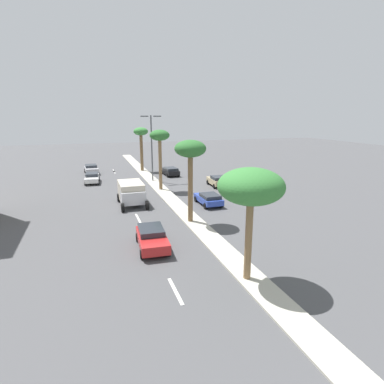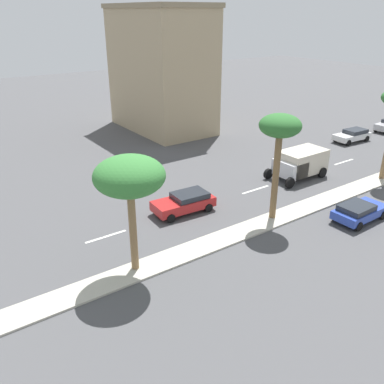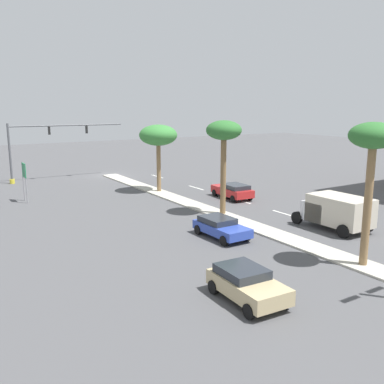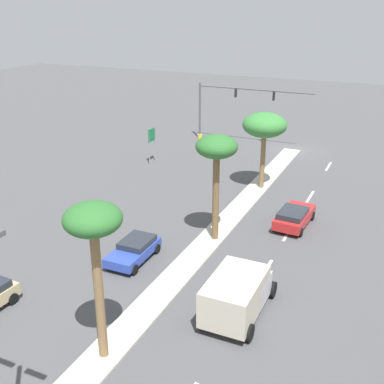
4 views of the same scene
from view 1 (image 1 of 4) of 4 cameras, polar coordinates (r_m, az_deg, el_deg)
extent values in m
plane|color=#4C4C4F|center=(33.30, -2.65, -2.59)|extent=(160.00, 160.00, 0.00)
cube|color=#B7B2A3|center=(40.92, -5.76, 0.58)|extent=(1.80, 73.24, 0.12)
cube|color=silver|center=(18.15, -3.04, -17.52)|extent=(0.20, 2.80, 0.01)
cube|color=silver|center=(24.64, -7.72, -8.78)|extent=(0.20, 2.80, 0.01)
cube|color=silver|center=(29.86, -9.77, -4.75)|extent=(0.20, 2.80, 0.01)
cube|color=silver|center=(40.89, -12.28, 0.24)|extent=(0.20, 2.80, 0.01)
cube|color=silver|center=(55.73, -14.05, 3.75)|extent=(0.20, 2.80, 0.01)
cube|color=silver|center=(54.64, -13.95, 3.56)|extent=(0.20, 2.80, 0.01)
cylinder|color=olive|center=(18.34, 10.25, -8.42)|extent=(0.41, 0.41, 4.89)
ellipsoid|color=#387F38|center=(17.41, 10.69, 1.04)|extent=(3.71, 3.71, 2.04)
cylinder|color=brown|center=(27.58, -0.30, 0.67)|extent=(0.44, 0.44, 6.03)
ellipsoid|color=#2D6B2D|center=(26.99, -0.31, 7.90)|extent=(2.73, 2.73, 1.50)
cylinder|color=olive|center=(39.88, -5.79, 5.02)|extent=(0.42, 0.42, 6.42)
ellipsoid|color=#2D6B2D|center=(39.49, -5.92, 10.25)|extent=(2.47, 2.47, 1.36)
cylinder|color=brown|center=(54.19, -9.17, 7.13)|extent=(0.52, 0.52, 6.17)
ellipsoid|color=#387F38|center=(53.90, -9.31, 10.84)|extent=(2.42, 2.42, 1.33)
cylinder|color=#515459|center=(45.34, -7.33, 7.85)|extent=(0.20, 0.20, 9.25)
cube|color=#515459|center=(44.93, -8.67, 13.48)|extent=(1.10, 0.24, 0.16)
cube|color=#515459|center=(45.28, -6.36, 13.55)|extent=(1.10, 0.24, 0.16)
cube|color=silver|center=(46.77, -17.74, 2.36)|extent=(2.10, 4.45, 0.59)
cube|color=#262B33|center=(47.21, -17.76, 3.09)|extent=(1.79, 2.49, 0.41)
cylinder|color=black|center=(45.30, -16.69, 1.70)|extent=(0.26, 0.65, 0.64)
cylinder|color=black|center=(45.40, -18.89, 1.56)|extent=(0.26, 0.65, 0.64)
cylinder|color=black|center=(48.28, -16.61, 2.43)|extent=(0.26, 0.65, 0.64)
cylinder|color=black|center=(48.37, -18.67, 2.30)|extent=(0.26, 0.65, 0.64)
cube|color=#2D47AD|center=(33.75, 2.99, -1.30)|extent=(1.96, 4.09, 0.57)
cube|color=#262B33|center=(33.18, 3.33, -0.73)|extent=(1.74, 2.26, 0.38)
cylinder|color=black|center=(34.80, 0.72, -1.30)|extent=(0.23, 0.64, 0.64)
cylinder|color=black|center=(35.43, 3.48, -1.05)|extent=(0.23, 0.64, 0.64)
cylinder|color=black|center=(32.23, 2.44, -2.56)|extent=(0.23, 0.64, 0.64)
cylinder|color=black|center=(32.92, 5.38, -2.26)|extent=(0.23, 0.64, 0.64)
cube|color=tan|center=(42.63, 4.68, 1.98)|extent=(2.17, 3.94, 0.69)
cube|color=#262B33|center=(42.08, 4.92, 2.57)|extent=(1.88, 2.20, 0.40)
cylinder|color=black|center=(43.64, 2.91, 1.82)|extent=(0.25, 0.65, 0.64)
cylinder|color=black|center=(44.25, 5.21, 1.95)|extent=(0.25, 0.65, 0.64)
cylinder|color=black|center=(41.15, 4.09, 1.06)|extent=(0.25, 0.65, 0.64)
cylinder|color=black|center=(41.80, 6.51, 1.21)|extent=(0.25, 0.65, 0.64)
cube|color=black|center=(50.31, -4.06, 3.79)|extent=(2.15, 4.69, 0.62)
cube|color=#262B33|center=(49.69, -3.87, 4.24)|extent=(1.84, 2.61, 0.36)
cylinder|color=black|center=(51.63, -5.55, 3.67)|extent=(0.26, 0.65, 0.64)
cylinder|color=black|center=(52.14, -3.65, 3.81)|extent=(0.26, 0.65, 0.64)
cylinder|color=black|center=(48.60, -4.49, 3.05)|extent=(0.26, 0.65, 0.64)
cylinder|color=black|center=(49.15, -2.48, 3.20)|extent=(0.26, 0.65, 0.64)
cube|color=red|center=(23.11, -7.26, -8.58)|extent=(2.22, 4.54, 0.68)
cube|color=#262B33|center=(23.43, -7.49, -6.86)|extent=(1.90, 2.54, 0.39)
cylinder|color=black|center=(21.97, -4.23, -10.71)|extent=(0.26, 0.65, 0.64)
cylinder|color=black|center=(21.75, -9.12, -11.13)|extent=(0.26, 0.65, 0.64)
cylinder|color=black|center=(24.79, -5.59, -7.79)|extent=(0.26, 0.65, 0.64)
cylinder|color=black|center=(24.59, -9.90, -8.13)|extent=(0.26, 0.65, 0.64)
cube|color=#B2B2B7|center=(54.12, -17.84, 3.91)|extent=(2.25, 4.35, 0.70)
cube|color=#262B33|center=(54.55, -17.93, 4.56)|extent=(1.92, 2.44, 0.38)
cylinder|color=black|center=(52.80, -16.67, 3.38)|extent=(0.26, 0.65, 0.64)
cylinder|color=black|center=(52.66, -18.69, 3.20)|extent=(0.26, 0.65, 0.64)
cylinder|color=black|center=(55.70, -16.99, 3.88)|extent=(0.26, 0.65, 0.64)
cylinder|color=black|center=(55.57, -18.91, 3.71)|extent=(0.26, 0.65, 0.64)
cube|color=silver|center=(33.11, -10.68, -0.92)|extent=(2.46, 1.93, 1.33)
cube|color=beige|center=(34.49, -11.05, 0.18)|extent=(2.46, 4.10, 1.93)
cylinder|color=black|center=(32.29, -8.16, -2.42)|extent=(0.28, 0.90, 0.90)
cylinder|color=black|center=(31.97, -12.50, -2.78)|extent=(0.28, 0.90, 0.90)
cylinder|color=black|center=(36.17, -9.33, -0.69)|extent=(0.28, 0.90, 0.90)
cylinder|color=black|center=(35.89, -13.21, -0.99)|extent=(0.28, 0.90, 0.90)
camera|label=2|loc=(26.83, 60.10, 15.37)|focal=38.08mm
camera|label=3|loc=(58.77, 10.11, 12.72)|focal=39.78mm
camera|label=4|loc=(53.22, -22.26, 19.15)|focal=44.84mm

